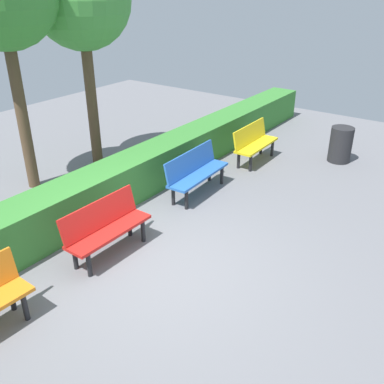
{
  "coord_description": "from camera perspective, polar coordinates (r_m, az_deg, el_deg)",
  "views": [
    {
      "loc": [
        4.02,
        3.47,
        3.87
      ],
      "look_at": [
        -1.39,
        -0.41,
        0.55
      ],
      "focal_mm": 40.37,
      "sensor_mm": 36.0,
      "label": 1
    }
  ],
  "objects": [
    {
      "name": "bench_red",
      "position": [
        6.71,
        -11.32,
        -4.43
      ],
      "size": [
        1.45,
        0.49,
        0.86
      ],
      "rotation": [
        0.0,
        0.0,
        -0.01
      ],
      "color": "red",
      "rests_on": "ground_plane"
    },
    {
      "name": "tree_near",
      "position": [
        9.5,
        -14.43,
        23.24
      ],
      "size": [
        1.97,
        1.97,
        4.48
      ],
      "color": "brown",
      "rests_on": "ground_plane"
    },
    {
      "name": "trash_bin",
      "position": [
        10.6,
        19.04,
        5.95
      ],
      "size": [
        0.51,
        0.51,
        0.82
      ],
      "primitive_type": "cylinder",
      "color": "#262628",
      "rests_on": "ground_plane"
    },
    {
      "name": "bench_yellow",
      "position": [
        10.09,
        8.18,
        6.58
      ],
      "size": [
        1.42,
        0.48,
        0.86
      ],
      "rotation": [
        0.0,
        0.0,
        0.01
      ],
      "color": "yellow",
      "rests_on": "ground_plane"
    },
    {
      "name": "hedge_row",
      "position": [
        8.19,
        -10.21,
        0.96
      ],
      "size": [
        14.78,
        0.75,
        0.8
      ],
      "primitive_type": "cube",
      "color": "#387F33",
      "rests_on": "ground_plane"
    },
    {
      "name": "ground_plane",
      "position": [
        6.57,
        -4.22,
        -9.69
      ],
      "size": [
        18.78,
        18.78,
        0.0
      ],
      "primitive_type": "plane",
      "color": "slate"
    },
    {
      "name": "bench_blue",
      "position": [
        8.44,
        0.48,
        2.84
      ],
      "size": [
        1.63,
        0.52,
        0.86
      ],
      "rotation": [
        0.0,
        0.0,
        0.04
      ],
      "color": "blue",
      "rests_on": "ground_plane"
    }
  ]
}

